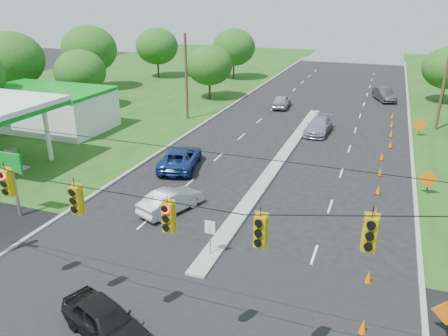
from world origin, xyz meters
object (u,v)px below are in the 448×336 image
at_px(black_sedan, 105,320).
at_px(white_sedan, 171,201).
at_px(blue_pickup, 180,158).
at_px(gas_station, 38,107).

relative_size(black_sedan, white_sedan, 0.99).
distance_m(white_sedan, blue_pickup, 7.44).
bearing_deg(black_sedan, gas_station, 67.71).
bearing_deg(gas_station, white_sedan, -28.13).
height_order(black_sedan, blue_pickup, blue_pickup).
bearing_deg(blue_pickup, gas_station, -25.14).
bearing_deg(black_sedan, white_sedan, 34.70).
distance_m(gas_station, blue_pickup, 17.16).
bearing_deg(white_sedan, blue_pickup, -47.80).
relative_size(white_sedan, blue_pickup, 0.76).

